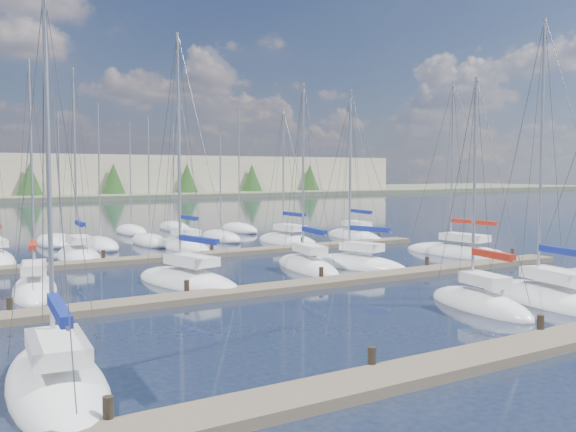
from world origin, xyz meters
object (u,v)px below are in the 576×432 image
sailboat_i (35,289)px  sailboat_p (184,246)px  sailboat_j (188,281)px  sailboat_d (480,304)px  sailboat_o (79,255)px  sailboat_m (459,253)px  sailboat_k (307,266)px  sailboat_b (57,385)px  sailboat_l (357,265)px  sailboat_e (549,299)px  sailboat_q (288,241)px  sailboat_r (354,236)px

sailboat_i → sailboat_p: bearing=55.9°
sailboat_j → sailboat_d: 15.35m
sailboat_o → sailboat_i: bearing=-108.3°
sailboat_o → sailboat_d: (10.92, -26.63, -0.00)m
sailboat_p → sailboat_d: (2.36, -27.90, 0.01)m
sailboat_m → sailboat_i: bearing=173.6°
sailboat_k → sailboat_b: 23.49m
sailboat_m → sailboat_l: 10.05m
sailboat_p → sailboat_k: bearing=-81.7°
sailboat_p → sailboat_j: (-6.26, -15.20, -0.01)m
sailboat_m → sailboat_e: bearing=-127.4°
sailboat_l → sailboat_b: 25.53m
sailboat_m → sailboat_l: bearing=179.8°
sailboat_d → sailboat_b: (-18.51, -1.10, -0.02)m
sailboat_e → sailboat_d: (-3.75, 0.84, 0.01)m
sailboat_o → sailboat_i: 13.25m
sailboat_b → sailboat_e: bearing=7.1°
sailboat_q → sailboat_e: bearing=-95.7°
sailboat_j → sailboat_k: 8.49m
sailboat_p → sailboat_d: bearing=-85.5°
sailboat_o → sailboat_j: 14.12m
sailboat_j → sailboat_b: size_ratio=1.20×
sailboat_p → sailboat_q: sailboat_p is taller
sailboat_o → sailboat_e: size_ratio=1.01×
sailboat_k → sailboat_r: bearing=53.5°
sailboat_p → sailboat_l: bearing=-70.9°
sailboat_k → sailboat_q: bearing=72.8°
sailboat_b → sailboat_i: size_ratio=0.96×
sailboat_b → sailboat_i: (2.35, 15.56, 0.02)m
sailboat_k → sailboat_b: size_ratio=1.03×
sailboat_d → sailboat_i: size_ratio=0.89×
sailboat_m → sailboat_d: (-13.05, -13.31, 0.02)m
sailboat_o → sailboat_d: size_ratio=1.28×
sailboat_l → sailboat_i: sailboat_i is taller
sailboat_o → sailboat_d: 28.78m
sailboat_o → sailboat_r: sailboat_r is taller
sailboat_p → sailboat_j: 16.44m
sailboat_e → sailboat_l: sailboat_e is taller
sailboat_m → sailboat_d: 18.64m
sailboat_p → sailboat_b: bearing=-119.4°
sailboat_p → sailboat_m: size_ratio=1.00×
sailboat_b → sailboat_q: bearing=54.3°
sailboat_p → sailboat_b: 33.20m
sailboat_o → sailboat_q: bearing=5.8°
sailboat_o → sailboat_b: size_ratio=1.18×
sailboat_m → sailboat_e: sailboat_e is taller
sailboat_k → sailboat_o: bearing=139.7°
sailboat_r → sailboat_b: (-32.43, -27.91, -0.02)m
sailboat_p → sailboat_l: (5.38, -15.28, -0.01)m
sailboat_m → sailboat_j: sailboat_j is taller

